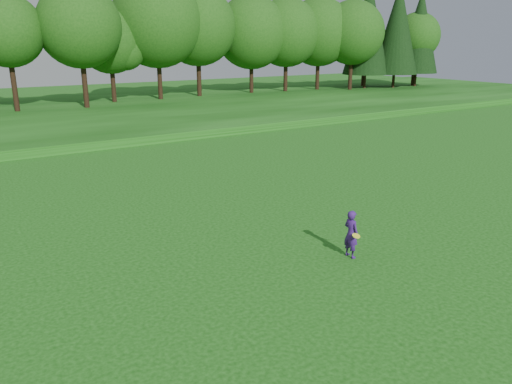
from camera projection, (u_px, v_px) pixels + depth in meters
ground at (228, 266)px, 15.25m from camera, size 140.00×140.00×0.00m
berm at (31, 118)px, 42.55m from camera, size 130.00×30.00×0.60m
walking_path at (71, 150)px, 31.35m from camera, size 130.00×1.60×0.04m
treeline at (11, 23)px, 43.51m from camera, size 104.00×7.00×15.00m
woman at (351, 234)px, 15.70m from camera, size 0.48×0.79×1.55m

